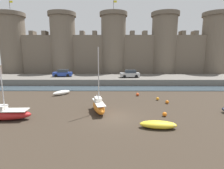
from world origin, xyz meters
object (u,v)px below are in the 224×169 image
Objects in this scene: sailboat_midflat_right at (99,106)px; mooring_buoy_near_channel at (165,114)px; mooring_buoy_mid_mud at (158,99)px; mooring_buoy_near_shore at (167,102)px; car_quay_centre_east at (130,74)px; rowboat_near_channel_right at (158,124)px; rowboat_foreground_right at (62,93)px; sailboat_near_channel_left at (2,114)px; car_quay_east at (63,73)px; mooring_buoy_off_centre at (138,94)px.

sailboat_midflat_right is 15.50× the size of mooring_buoy_near_channel.
mooring_buoy_mid_mud is at bearing 82.15° from mooring_buoy_near_channel.
mooring_buoy_near_shore is 15.99m from car_quay_centre_east.
car_quay_centre_east is at bearing 90.67° from rowboat_near_channel_right.
rowboat_near_channel_right is 17.29m from rowboat_foreground_right.
mooring_buoy_near_channel reaches higher than mooring_buoy_near_shore.
sailboat_near_channel_left is 18.59m from mooring_buoy_mid_mud.
sailboat_near_channel_left is (-14.77, 1.88, 0.25)m from rowboat_near_channel_right.
car_quay_centre_east is 14.96m from car_quay_east.
mooring_buoy_off_centre is at bearing 33.88° from sailboat_near_channel_left.
mooring_buoy_near_shore is at bearing 70.13° from mooring_buoy_near_channel.
car_quay_centre_east and car_quay_east have the same top height.
mooring_buoy_near_channel is 6.43m from mooring_buoy_mid_mud.
mooring_buoy_near_shore is at bearing 21.34° from sailboat_midflat_right.
car_quay_centre_east is (-0.11, 11.39, 1.86)m from mooring_buoy_off_centre.
sailboat_near_channel_left reaches higher than rowboat_foreground_right.
mooring_buoy_mid_mud is 0.10× the size of car_quay_centre_east.
sailboat_near_channel_left reaches higher than mooring_buoy_mid_mud.
rowboat_near_channel_right is at bearing -89.21° from mooring_buoy_off_centre.
car_quay_east reaches higher than mooring_buoy_mid_mud.
sailboat_midflat_right is 9.25m from mooring_buoy_near_shore.
sailboat_near_channel_left reaches higher than rowboat_near_channel_right.
mooring_buoy_near_channel is at bearing -10.66° from sailboat_midflat_right.
sailboat_midflat_right reaches higher than car_quay_east.
mooring_buoy_off_centre is 1.08× the size of mooring_buoy_near_shore.
sailboat_midflat_right is at bearing -146.96° from mooring_buoy_mid_mud.
rowboat_foreground_right reaches higher than mooring_buoy_off_centre.
car_quay_centre_east is at bearing 94.75° from mooring_buoy_near_channel.
car_quay_east is at bearing 91.02° from sailboat_near_channel_left.
car_quay_east is at bearing 127.56° from mooring_buoy_near_channel.
rowboat_foreground_right is 16.46m from mooring_buoy_near_channel.
mooring_buoy_off_centre is at bearing -89.44° from car_quay_centre_east.
sailboat_midflat_right is 1.68× the size of car_quay_centre_east.
sailboat_near_channel_left reaches higher than mooring_buoy_near_shore.
mooring_buoy_near_channel reaches higher than mooring_buoy_mid_mud.
sailboat_near_channel_left is 12.67× the size of mooring_buoy_near_shore.
mooring_buoy_off_centre is (-0.16, 11.69, -0.10)m from rowboat_near_channel_right.
mooring_buoy_off_centre reaches higher than mooring_buoy_near_channel.
mooring_buoy_off_centre is 0.11× the size of car_quay_centre_east.
sailboat_near_channel_left is at bearing -162.37° from mooring_buoy_near_shore.
sailboat_midflat_right is 9.31m from mooring_buoy_mid_mud.
sailboat_midflat_right is 1.26× the size of sailboat_near_channel_left.
rowboat_foreground_right is 12.56m from car_quay_east.
sailboat_midflat_right reaches higher than mooring_buoy_near_shore.
sailboat_midflat_right is 10.50m from rowboat_foreground_right.
mooring_buoy_near_channel is 0.96× the size of mooring_buoy_off_centre.
car_quay_centre_east is 1.00× the size of car_quay_east.
mooring_buoy_near_channel is 8.94m from mooring_buoy_off_centre.
mooring_buoy_near_channel is at bearing -52.44° from car_quay_east.
rowboat_foreground_right is at bearing 167.54° from mooring_buoy_mid_mud.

